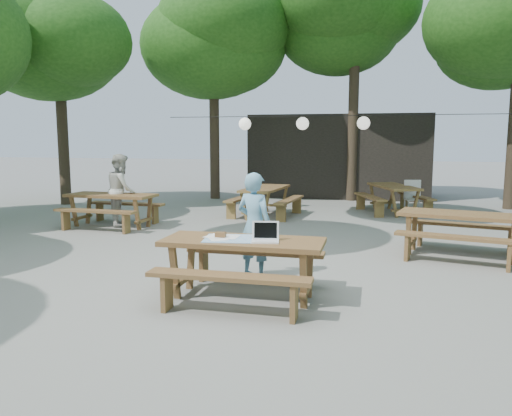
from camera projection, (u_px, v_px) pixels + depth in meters
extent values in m
plane|color=slate|center=(260.00, 266.00, 7.87)|extent=(80.00, 80.00, 0.00)
cube|color=black|center=(340.00, 156.00, 17.68)|extent=(6.00, 3.00, 2.80)
cube|color=brown|center=(243.00, 242.00, 6.19)|extent=(2.00, 0.80, 0.06)
cube|color=brown|center=(228.00, 277.00, 5.60)|extent=(1.90, 0.28, 0.05)
cube|color=brown|center=(255.00, 252.00, 6.86)|extent=(1.90, 0.28, 0.05)
cube|color=brown|center=(243.00, 271.00, 6.25)|extent=(1.70, 0.70, 0.69)
cube|color=brown|center=(111.00, 195.00, 11.30)|extent=(2.04, 0.90, 0.06)
cube|color=brown|center=(95.00, 211.00, 10.72)|extent=(1.91, 0.37, 0.05)
cube|color=brown|center=(127.00, 204.00, 11.96)|extent=(1.91, 0.37, 0.05)
cube|color=brown|center=(112.00, 212.00, 11.36)|extent=(1.73, 0.78, 0.69)
cube|color=brown|center=(462.00, 215.00, 8.38)|extent=(2.13, 1.25, 0.06)
cube|color=brown|center=(457.00, 237.00, 7.84)|extent=(1.91, 0.72, 0.05)
cube|color=brown|center=(464.00, 225.00, 8.99)|extent=(1.91, 0.72, 0.05)
cube|color=brown|center=(460.00, 237.00, 8.43)|extent=(1.82, 1.08, 0.69)
cube|color=brown|center=(265.00, 189.00, 12.86)|extent=(1.00, 2.07, 0.06)
cube|color=brown|center=(289.00, 200.00, 12.69)|extent=(0.47, 1.92, 0.05)
cube|color=brown|center=(242.00, 198.00, 13.11)|extent=(0.47, 1.92, 0.05)
cube|color=brown|center=(265.00, 203.00, 12.92)|extent=(0.87, 1.76, 0.69)
cube|color=brown|center=(393.00, 186.00, 13.42)|extent=(1.43, 2.15, 0.06)
cube|color=brown|center=(416.00, 196.00, 13.53)|extent=(0.90, 1.88, 0.05)
cube|color=brown|center=(370.00, 197.00, 13.39)|extent=(0.90, 1.88, 0.05)
cube|color=brown|center=(393.00, 200.00, 13.47)|extent=(1.23, 1.84, 0.69)
imported|color=#71ADCE|center=(254.00, 225.00, 7.13)|extent=(0.65, 0.53, 1.52)
imported|color=beige|center=(122.00, 190.00, 11.49)|extent=(0.93, 1.00, 1.65)
cube|color=white|center=(414.00, 199.00, 13.24)|extent=(0.52, 0.52, 0.04)
cube|color=white|center=(412.00, 189.00, 13.41)|extent=(0.44, 0.12, 0.48)
cube|color=white|center=(414.00, 207.00, 13.27)|extent=(0.49, 0.49, 0.38)
cube|color=white|center=(265.00, 241.00, 6.03)|extent=(0.37, 0.29, 0.02)
cube|color=white|center=(266.00, 230.00, 6.13)|extent=(0.34, 0.12, 0.23)
cube|color=black|center=(266.00, 230.00, 6.12)|extent=(0.28, 0.09, 0.19)
cube|color=#3B8BCB|center=(231.00, 239.00, 6.23)|extent=(0.72, 0.64, 0.01)
cube|color=white|center=(217.00, 238.00, 6.21)|extent=(0.33, 0.36, 0.00)
cube|color=white|center=(230.00, 237.00, 6.30)|extent=(0.21, 0.30, 0.00)
cube|color=white|center=(215.00, 236.00, 6.35)|extent=(0.26, 0.33, 0.00)
cube|color=brown|center=(221.00, 235.00, 6.27)|extent=(0.14, 0.10, 0.06)
cylinder|color=black|center=(329.00, 116.00, 13.18)|extent=(9.00, 0.02, 0.02)
sphere|color=white|center=(245.00, 124.00, 13.73)|extent=(0.34, 0.34, 0.34)
sphere|color=white|center=(303.00, 124.00, 13.36)|extent=(0.34, 0.34, 0.34)
sphere|color=white|center=(364.00, 123.00, 13.00)|extent=(0.34, 0.34, 0.34)
cylinder|color=#2D2319|center=(63.00, 133.00, 15.07)|extent=(0.32, 0.32, 4.34)
ellipsoid|color=#1E5015|center=(58.00, 48.00, 14.73)|extent=(4.11, 4.11, 3.08)
cylinder|color=#2D2319|center=(214.00, 122.00, 16.51)|extent=(0.32, 0.32, 5.11)
ellipsoid|color=#1E5015|center=(213.00, 32.00, 16.12)|extent=(5.30, 5.30, 3.98)
cylinder|color=#2D2319|center=(353.00, 116.00, 15.94)|extent=(0.32, 0.32, 5.42)
ellipsoid|color=#1E5015|center=(356.00, 18.00, 15.53)|extent=(4.10, 4.10, 3.08)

